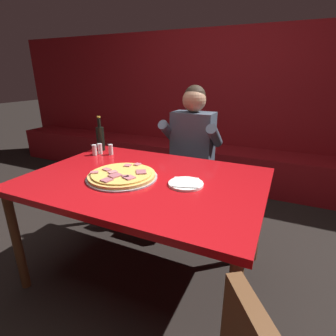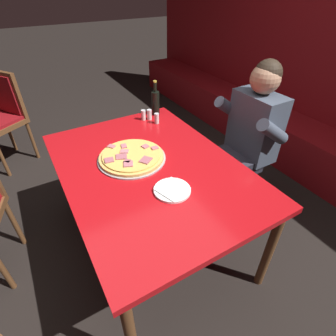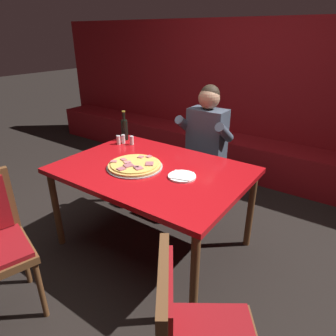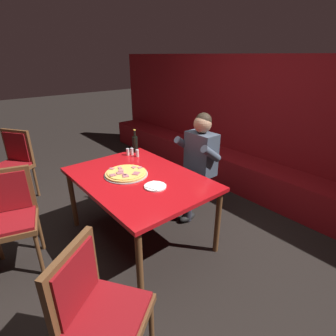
# 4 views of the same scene
# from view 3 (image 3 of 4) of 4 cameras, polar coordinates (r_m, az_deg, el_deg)

# --- Properties ---
(ground_plane) EXTENTS (24.00, 24.00, 0.00)m
(ground_plane) POSITION_cam_3_polar(r_m,az_deg,el_deg) (2.78, -2.72, -14.09)
(ground_plane) COLOR black
(booth_wall_panel) EXTENTS (6.80, 0.16, 1.90)m
(booth_wall_panel) POSITION_cam_3_polar(r_m,az_deg,el_deg) (4.18, 15.99, 12.81)
(booth_wall_panel) COLOR maroon
(booth_wall_panel) RESTS_ON ground_plane
(booth_bench) EXTENTS (6.46, 0.48, 0.46)m
(booth_bench) POSITION_cam_3_polar(r_m,az_deg,el_deg) (4.10, 13.29, 2.30)
(booth_bench) COLOR maroon
(booth_bench) RESTS_ON ground_plane
(main_dining_table) EXTENTS (1.49, 1.06, 0.74)m
(main_dining_table) POSITION_cam_3_polar(r_m,az_deg,el_deg) (2.42, -3.03, -1.45)
(main_dining_table) COLOR brown
(main_dining_table) RESTS_ON ground_plane
(pizza) EXTENTS (0.45, 0.45, 0.05)m
(pizza) POSITION_cam_3_polar(r_m,az_deg,el_deg) (2.41, -6.38, 0.53)
(pizza) COLOR #9E9EA3
(pizza) RESTS_ON main_dining_table
(plate_white_paper) EXTENTS (0.21, 0.21, 0.02)m
(plate_white_paper) POSITION_cam_3_polar(r_m,az_deg,el_deg) (2.23, 2.65, -1.59)
(plate_white_paper) COLOR white
(plate_white_paper) RESTS_ON main_dining_table
(beer_bottle) EXTENTS (0.07, 0.07, 0.29)m
(beer_bottle) POSITION_cam_3_polar(r_m,az_deg,el_deg) (3.03, -8.28, 7.36)
(beer_bottle) COLOR black
(beer_bottle) RESTS_ON main_dining_table
(shaker_parmesan) EXTENTS (0.04, 0.04, 0.09)m
(shaker_parmesan) POSITION_cam_3_polar(r_m,az_deg,el_deg) (2.95, -8.52, 5.40)
(shaker_parmesan) COLOR silver
(shaker_parmesan) RESTS_ON main_dining_table
(shaker_black_pepper) EXTENTS (0.04, 0.04, 0.09)m
(shaker_black_pepper) POSITION_cam_3_polar(r_m,az_deg,el_deg) (2.90, -6.91, 5.17)
(shaker_black_pepper) COLOR silver
(shaker_black_pepper) RESTS_ON main_dining_table
(shaker_red_pepper_flakes) EXTENTS (0.04, 0.04, 0.09)m
(shaker_red_pepper_flakes) POSITION_cam_3_polar(r_m,az_deg,el_deg) (2.93, -9.42, 5.21)
(shaker_red_pepper_flakes) COLOR silver
(shaker_red_pepper_flakes) RESTS_ON main_dining_table
(diner_seated_blue_shirt) EXTENTS (0.53, 0.53, 1.27)m
(diner_seated_blue_shirt) POSITION_cam_3_polar(r_m,az_deg,el_deg) (3.05, 6.69, 4.66)
(diner_seated_blue_shirt) COLOR black
(diner_seated_blue_shirt) RESTS_ON ground_plane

